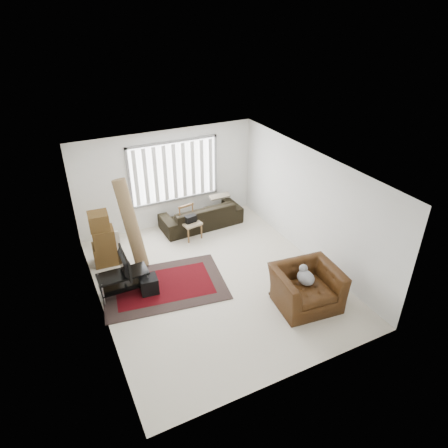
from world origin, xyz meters
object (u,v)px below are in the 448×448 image
at_px(tv_stand, 123,279).
at_px(side_chair, 190,221).
at_px(sofa, 201,212).
at_px(armchair, 306,285).
at_px(moving_boxes, 103,240).

xyz_separation_m(tv_stand, side_chair, (2.18, 1.57, 0.11)).
bearing_deg(sofa, side_chair, 39.85).
height_order(tv_stand, sofa, sofa).
bearing_deg(tv_stand, armchair, -31.21).
xyz_separation_m(moving_boxes, sofa, (2.80, 0.65, -0.19)).
bearing_deg(side_chair, moving_boxes, 176.01).
bearing_deg(tv_stand, moving_boxes, 94.89).
distance_m(moving_boxes, side_chair, 2.31).
bearing_deg(sofa, tv_stand, 35.04).
relative_size(moving_boxes, sofa, 0.60).
bearing_deg(tv_stand, sofa, 36.87).
bearing_deg(armchair, side_chair, 114.05).
height_order(tv_stand, side_chair, side_chair).
distance_m(sofa, armchair, 4.07).
relative_size(sofa, armchair, 1.59).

